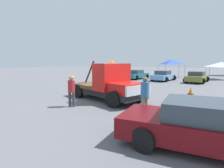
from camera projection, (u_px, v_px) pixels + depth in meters
ground_plane at (106, 100)px, 11.26m from camera, size 160.00×160.00×0.00m
tow_truck at (109, 85)px, 10.88m from camera, size 5.76×3.05×2.52m
foreground_car at (215, 127)px, 4.66m from camera, size 5.46×2.97×1.34m
person_near_truck at (145, 93)px, 7.82m from camera, size 0.39×0.39×1.74m
person_at_hood at (71, 88)px, 9.31m from camera, size 0.38×0.38×1.70m
parked_car_teal at (136, 75)px, 25.27m from camera, size 2.55×4.30×1.34m
parked_car_skyblue at (163, 76)px, 22.91m from camera, size 2.41×4.35×1.34m
parked_car_olive at (197, 77)px, 20.89m from camera, size 2.42×4.44×1.34m
canopy_tent_blue at (172, 62)px, 28.63m from camera, size 3.39×3.39×2.92m
canopy_tent_white at (221, 65)px, 24.58m from camera, size 3.13×3.13×2.45m
traffic_cone at (191, 91)px, 13.12m from camera, size 0.40×0.40×0.55m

